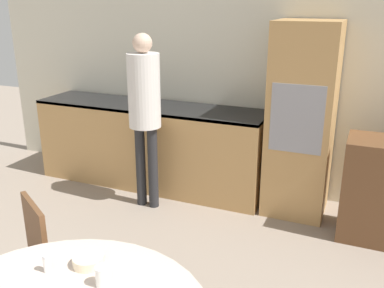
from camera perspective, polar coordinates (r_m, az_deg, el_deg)
The scene contains 8 objects.
wall_back at distance 4.39m, azimuth 10.23°, elevation 9.78°, with size 6.58×0.05×2.60m.
kitchen_counter at distance 4.68m, azimuth -5.52°, elevation 0.00°, with size 2.52×0.60×0.90m.
oven_unit at distance 4.07m, azimuth 14.39°, elevation 3.02°, with size 0.57×0.59×1.79m.
chair_far_left at distance 2.76m, azimuth -21.69°, elevation -14.85°, with size 0.55×0.55×0.87m.
person_standing at distance 4.01m, azimuth -6.35°, elevation 5.53°, with size 0.30×0.30×1.68m.
cup at distance 2.00m, azimuth -11.81°, elevation -16.86°, with size 0.07×0.07×0.09m.
bowl_centre at distance 2.16m, azimuth -13.64°, elevation -14.87°, with size 0.15×0.15×0.05m.
salt_shaker at distance 2.16m, azimuth -18.81°, elevation -14.83°, with size 0.03×0.03×0.09m.
Camera 1 is at (0.97, 0.41, 1.96)m, focal length 40.00 mm.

